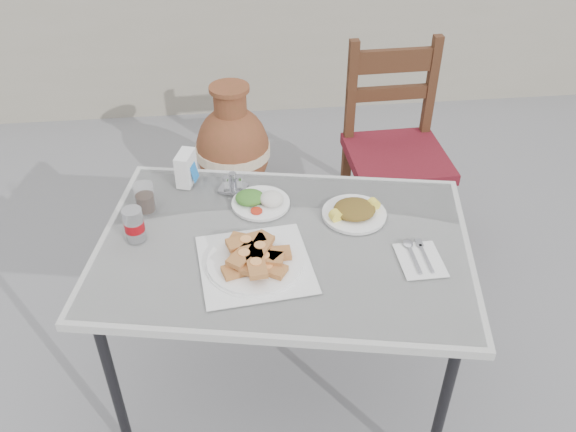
{
  "coord_description": "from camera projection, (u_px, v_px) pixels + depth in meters",
  "views": [
    {
      "loc": [
        -0.22,
        -1.4,
        1.97
      ],
      "look_at": [
        -0.05,
        0.14,
        0.79
      ],
      "focal_mm": 38.0,
      "sensor_mm": 36.0,
      "label": 1
    }
  ],
  "objects": [
    {
      "name": "salad_rice_plate",
      "position": [
        260.0,
        200.0,
        2.1
      ],
      "size": [
        0.2,
        0.2,
        0.05
      ],
      "color": "white",
      "rests_on": "cafe_table"
    },
    {
      "name": "napkin_holder",
      "position": [
        186.0,
        168.0,
        2.18
      ],
      "size": [
        0.08,
        0.11,
        0.12
      ],
      "rotation": [
        0.0,
        0.0,
        -0.3
      ],
      "color": "white",
      "rests_on": "cafe_table"
    },
    {
      "name": "back_wall",
      "position": [
        256.0,
        18.0,
        3.93
      ],
      "size": [
        6.0,
        0.25,
        1.2
      ],
      "primitive_type": "cube",
      "color": "gray",
      "rests_on": "ground"
    },
    {
      "name": "ground",
      "position": [
        305.0,
        401.0,
        2.32
      ],
      "size": [
        80.0,
        80.0,
        0.0
      ],
      "primitive_type": "plane",
      "color": "slate",
      "rests_on": "ground"
    },
    {
      "name": "pide_plate",
      "position": [
        255.0,
        257.0,
        1.84
      ],
      "size": [
        0.37,
        0.37,
        0.07
      ],
      "rotation": [
        0.0,
        0.0,
        0.1
      ],
      "color": "white",
      "rests_on": "cafe_table"
    },
    {
      "name": "cola_glass",
      "position": [
        145.0,
        199.0,
        2.06
      ],
      "size": [
        0.07,
        0.07,
        0.1
      ],
      "color": "white",
      "rests_on": "cafe_table"
    },
    {
      "name": "terracotta_urn",
      "position": [
        233.0,
        150.0,
        3.18
      ],
      "size": [
        0.39,
        0.39,
        0.68
      ],
      "color": "brown",
      "rests_on": "ground"
    },
    {
      "name": "chair",
      "position": [
        395.0,
        150.0,
        2.8
      ],
      "size": [
        0.45,
        0.45,
        0.99
      ],
      "rotation": [
        0.0,
        0.0,
        0.03
      ],
      "color": "#361A0E",
      "rests_on": "ground"
    },
    {
      "name": "soda_can",
      "position": [
        134.0,
        225.0,
        1.92
      ],
      "size": [
        0.06,
        0.06,
        0.11
      ],
      "color": "silver",
      "rests_on": "cafe_table"
    },
    {
      "name": "cafe_table",
      "position": [
        284.0,
        254.0,
        1.98
      ],
      "size": [
        1.32,
        1.02,
        0.72
      ],
      "rotation": [
        0.0,
        0.0,
        -0.19
      ],
      "color": "black",
      "rests_on": "ground"
    },
    {
      "name": "salad_chopped_plate",
      "position": [
        354.0,
        211.0,
        2.05
      ],
      "size": [
        0.22,
        0.22,
        0.05
      ],
      "color": "white",
      "rests_on": "cafe_table"
    },
    {
      "name": "cutlery_napkin",
      "position": [
        418.0,
        257.0,
        1.88
      ],
      "size": [
        0.13,
        0.18,
        0.01
      ],
      "rotation": [
        0.0,
        0.0,
        0.02
      ],
      "color": "white",
      "rests_on": "cafe_table"
    },
    {
      "name": "condiment_caddy",
      "position": [
        233.0,
        185.0,
        2.16
      ],
      "size": [
        0.11,
        0.1,
        0.07
      ],
      "rotation": [
        0.0,
        0.0,
        -0.36
      ],
      "color": "#ACACB3",
      "rests_on": "cafe_table"
    }
  ]
}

